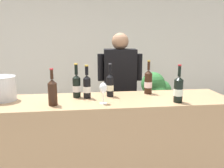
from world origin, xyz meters
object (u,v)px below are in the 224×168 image
Objects in this scene: wine_glass at (103,89)px; wine_bottle_4 at (148,82)px; wine_bottle_3 at (87,86)px; potted_shrub at (155,100)px; person_server at (120,100)px; wine_bottle_1 at (110,85)px; wine_bottle_5 at (53,91)px; ice_bucket at (3,88)px; wine_bottle_0 at (77,85)px; wine_bottle_2 at (178,89)px.

wine_bottle_4 is at bearing 31.94° from wine_glass.
wine_bottle_3 is 1.53m from potted_shrub.
wine_glass is at bearing -109.65° from person_server.
wine_bottle_3 is (-0.23, -0.04, 0.00)m from wine_bottle_1.
wine_bottle_5 is 0.31× the size of potted_shrub.
wine_glass is 0.79× the size of ice_bucket.
wine_bottle_2 is (0.93, -0.30, 0.00)m from wine_bottle_0.
wine_bottle_2 reaches higher than potted_shrub.
wine_bottle_1 is 1.36m from potted_shrub.
person_server is (1.21, 0.56, -0.32)m from ice_bucket.
potted_shrub is (0.39, 0.94, -0.46)m from wine_bottle_4.
wine_glass is at bearing 176.48° from wine_bottle_2.
wine_bottle_0 is 0.97× the size of wine_bottle_2.
ice_bucket is at bearing -155.16° from person_server.
ice_bucket is (-1.62, 0.27, -0.00)m from wine_bottle_2.
wine_bottle_4 reaches higher than potted_shrub.
ice_bucket is 0.15× the size of person_server.
wine_bottle_1 is at bearing 24.48° from wine_bottle_5.
potted_shrub is (0.89, 1.25, -0.47)m from wine_glass.
wine_bottle_3 is (-0.83, 0.26, -0.00)m from wine_bottle_2.
wine_bottle_2 reaches higher than wine_bottle_3.
wine_bottle_4 is at bearing -112.40° from potted_shrub.
ice_bucket is at bearing 166.35° from wine_glass.
potted_shrub is at bearing 81.16° from wine_bottle_2.
person_server is (0.28, 0.79, -0.33)m from wine_glass.
wine_glass is 1.61m from potted_shrub.
wine_bottle_3 is at bearing 34.12° from wine_bottle_5.
wine_bottle_5 is 0.53m from ice_bucket.
wine_bottle_0 is at bearing -138.69° from potted_shrub.
wine_bottle_1 is at bearing 69.64° from wine_glass.
wine_bottle_5 is (-0.54, -0.25, 0.01)m from wine_bottle_1.
person_server is at bearing 24.84° from ice_bucket.
wine_bottle_1 is 0.95× the size of wine_bottle_4.
wine_bottle_1 is 1.02× the size of wine_bottle_3.
wine_bottle_1 reaches higher than ice_bucket.
wine_bottle_0 is 0.81m from person_server.
wine_bottle_0 is 1.38× the size of ice_bucket.
wine_bottle_1 is 0.24m from wine_bottle_3.
person_server reaches higher than wine_bottle_1.
wine_bottle_3 is 0.31× the size of potted_shrub.
wine_bottle_2 reaches higher than wine_bottle_0.
person_server is at bearing 53.72° from wine_bottle_3.
wine_glass is at bearing -13.65° from ice_bucket.
wine_bottle_2 is at bearing -62.75° from wine_bottle_4.
wine_bottle_3 is 1.00× the size of wine_bottle_5.
wine_bottle_5 is 1.71× the size of wine_glass.
wine_bottle_2 is at bearing -17.15° from wine_bottle_3.
wine_bottle_5 is 0.45m from wine_glass.
wine_bottle_2 is at bearing -3.52° from wine_glass.
ice_bucket is (-0.79, 0.01, -0.00)m from wine_bottle_3.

